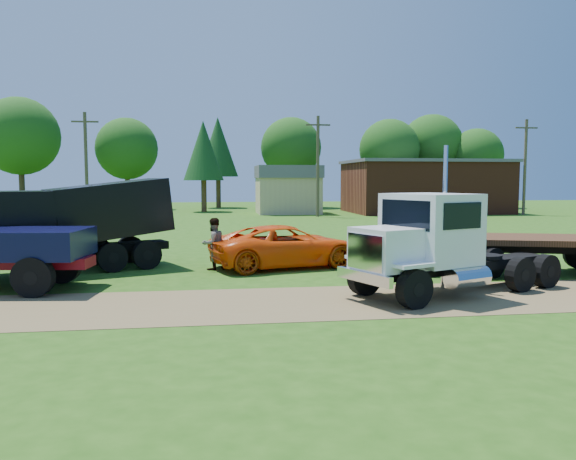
{
  "coord_description": "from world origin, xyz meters",
  "views": [
    {
      "loc": [
        -3.8,
        -14.75,
        3.32
      ],
      "look_at": [
        -1.1,
        4.21,
        1.6
      ],
      "focal_mm": 35.0,
      "sensor_mm": 36.0,
      "label": 1
    }
  ],
  "objects": [
    {
      "name": "orange_pickup",
      "position": [
        -0.86,
        6.23,
        0.8
      ],
      "size": [
        6.25,
        4.03,
        1.6
      ],
      "primitive_type": "imported",
      "rotation": [
        0.0,
        0.0,
        1.83
      ],
      "color": "#F1500B",
      "rests_on": "ground"
    },
    {
      "name": "dirt_track",
      "position": [
        0.0,
        0.0,
        0.01
      ],
      "size": [
        120.0,
        4.2,
        0.01
      ],
      "primitive_type": "cube",
      "color": "brown",
      "rests_on": "ground"
    },
    {
      "name": "brick_building",
      "position": [
        18.0,
        40.0,
        2.66
      ],
      "size": [
        15.4,
        10.4,
        5.3
      ],
      "color": "maroon",
      "rests_on": "ground"
    },
    {
      "name": "spectator_b",
      "position": [
        -3.63,
        5.99,
        0.96
      ],
      "size": [
        1.18,
        1.11,
        1.92
      ],
      "primitive_type": "imported",
      "rotation": [
        0.0,
        0.0,
        3.71
      ],
      "color": "#999999",
      "rests_on": "ground"
    },
    {
      "name": "black_dump_truck",
      "position": [
        -8.77,
        6.36,
        1.86
      ],
      "size": [
        7.79,
        5.22,
        3.39
      ],
      "rotation": [
        0.0,
        0.0,
        0.43
      ],
      "color": "black",
      "rests_on": "ground"
    },
    {
      "name": "flatbed_trailer",
      "position": [
        6.8,
        3.89,
        1.0
      ],
      "size": [
        9.53,
        5.31,
        2.34
      ],
      "rotation": [
        0.0,
        0.0,
        -0.3
      ],
      "color": "#372411",
      "rests_on": "ground"
    },
    {
      "name": "white_semi_tractor",
      "position": [
        2.55,
        0.42,
        1.48
      ],
      "size": [
        7.25,
        4.79,
        4.34
      ],
      "rotation": [
        0.0,
        0.0,
        0.4
      ],
      "color": "black",
      "rests_on": "ground"
    },
    {
      "name": "ground",
      "position": [
        0.0,
        0.0,
        0.0
      ],
      "size": [
        140.0,
        140.0,
        0.0
      ],
      "primitive_type": "plane",
      "color": "#255111",
      "rests_on": "ground"
    },
    {
      "name": "utility_poles",
      "position": [
        6.0,
        35.0,
        4.71
      ],
      "size": [
        42.2,
        0.28,
        9.0
      ],
      "color": "#463927",
      "rests_on": "ground"
    },
    {
      "name": "tan_shed",
      "position": [
        4.0,
        40.0,
        2.42
      ],
      "size": [
        6.2,
        5.4,
        4.7
      ],
      "color": "tan",
      "rests_on": "ground"
    },
    {
      "name": "tree_row",
      "position": [
        3.79,
        49.42,
        7.09
      ],
      "size": [
        57.74,
        13.65,
        11.66
      ],
      "color": "#362416",
      "rests_on": "ground"
    }
  ]
}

